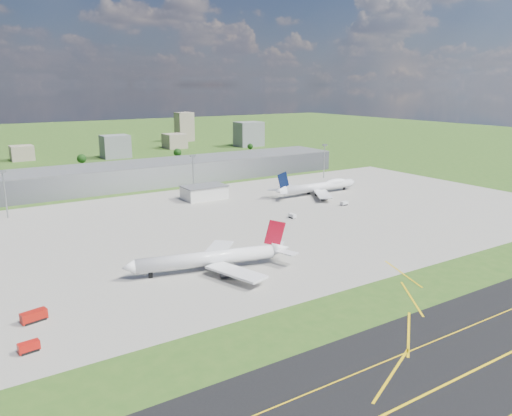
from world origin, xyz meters
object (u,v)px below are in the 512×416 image
airliner_red_twin (213,258)px  fire_truck (34,317)px  airliner_blue_quad (319,187)px  tug_yellow (213,259)px  van_white_near (292,216)px  van_white_far (344,203)px  crash_tender (29,347)px

airliner_red_twin → fire_truck: (-65.56, -8.99, -3.11)m
airliner_blue_quad → fire_truck: airliner_blue_quad is taller
tug_yellow → van_white_near: van_white_near is taller
airliner_blue_quad → fire_truck: (-189.10, -94.27, -3.14)m
airliner_blue_quad → van_white_far: bearing=-103.3°
airliner_red_twin → airliner_blue_quad: size_ratio=0.98×
tug_yellow → van_white_far: bearing=-17.7°
fire_truck → van_white_near: size_ratio=1.70×
crash_tender → tug_yellow: crash_tender is taller
airliner_red_twin → van_white_near: 85.33m
airliner_blue_quad → tug_yellow: 141.10m
fire_truck → crash_tender: (-4.25, -18.27, -0.24)m
airliner_blue_quad → tug_yellow: size_ratio=15.44×
airliner_blue_quad → tug_yellow: bearing=-147.0°
fire_truck → van_white_far: 191.12m
fire_truck → crash_tender: 18.76m
airliner_red_twin → van_white_near: size_ratio=13.81×
airliner_red_twin → van_white_far: bearing=-142.4°
airliner_red_twin → crash_tender: bearing=34.6°
fire_truck → van_white_far: fire_truck is taller
airliner_red_twin → tug_yellow: 10.94m
van_white_far → airliner_red_twin: bearing=-161.9°
van_white_near → fire_truck: bearing=113.1°
crash_tender → airliner_red_twin: bearing=14.6°
airliner_red_twin → airliner_blue_quad: 150.12m
airliner_blue_quad → fire_truck: size_ratio=8.29×
tug_yellow → fire_truck: bearing=155.3°
van_white_near → tug_yellow: bearing=120.0°
airliner_red_twin → van_white_far: size_ratio=13.40×
airliner_red_twin → tug_yellow: (4.90, 9.00, -3.83)m
van_white_far → crash_tender: bearing=-163.0°
airliner_red_twin → tug_yellow: bearing=-105.3°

